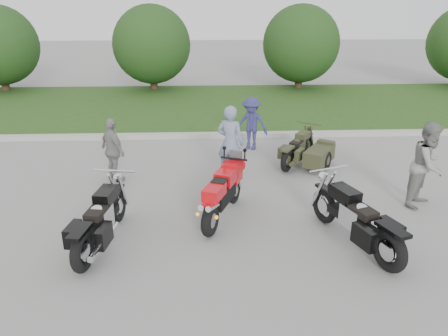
{
  "coord_description": "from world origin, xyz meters",
  "views": [
    {
      "loc": [
        -0.57,
        -7.59,
        4.29
      ],
      "look_at": [
        -0.18,
        1.25,
        0.8
      ],
      "focal_mm": 35.0,
      "sensor_mm": 36.0,
      "label": 1
    }
  ],
  "objects_px": {
    "cruiser_left": "(100,223)",
    "person_grey": "(428,165)",
    "person_stripe": "(230,143)",
    "person_denim": "(251,124)",
    "sportbike_red": "(222,192)",
    "cruiser_sidecar": "(310,153)",
    "cruiser_right": "(358,222)",
    "person_back": "(113,150)"
  },
  "relations": [
    {
      "from": "person_grey",
      "to": "cruiser_sidecar",
      "type": "bearing_deg",
      "value": 85.49
    },
    {
      "from": "sportbike_red",
      "to": "cruiser_left",
      "type": "relative_size",
      "value": 0.84
    },
    {
      "from": "sportbike_red",
      "to": "person_grey",
      "type": "relative_size",
      "value": 1.1
    },
    {
      "from": "sportbike_red",
      "to": "person_denim",
      "type": "distance_m",
      "value": 4.51
    },
    {
      "from": "person_stripe",
      "to": "person_denim",
      "type": "distance_m",
      "value": 2.38
    },
    {
      "from": "cruiser_left",
      "to": "person_back",
      "type": "distance_m",
      "value": 3.11
    },
    {
      "from": "cruiser_left",
      "to": "person_stripe",
      "type": "distance_m",
      "value": 4.02
    },
    {
      "from": "cruiser_left",
      "to": "cruiser_right",
      "type": "bearing_deg",
      "value": 6.36
    },
    {
      "from": "person_grey",
      "to": "person_denim",
      "type": "xyz_separation_m",
      "value": [
        -3.38,
        3.91,
        -0.15
      ]
    },
    {
      "from": "cruiser_sidecar",
      "to": "person_stripe",
      "type": "relative_size",
      "value": 1.04
    },
    {
      "from": "cruiser_right",
      "to": "person_denim",
      "type": "xyz_separation_m",
      "value": [
        -1.37,
        5.56,
        0.28
      ]
    },
    {
      "from": "sportbike_red",
      "to": "person_denim",
      "type": "xyz_separation_m",
      "value": [
        1.03,
        4.38,
        0.19
      ]
    },
    {
      "from": "cruiser_left",
      "to": "person_grey",
      "type": "height_order",
      "value": "person_grey"
    },
    {
      "from": "sportbike_red",
      "to": "cruiser_left",
      "type": "bearing_deg",
      "value": -135.37
    },
    {
      "from": "cruiser_left",
      "to": "cruiser_right",
      "type": "relative_size",
      "value": 0.99
    },
    {
      "from": "cruiser_right",
      "to": "person_denim",
      "type": "height_order",
      "value": "person_denim"
    },
    {
      "from": "cruiser_left",
      "to": "cruiser_sidecar",
      "type": "xyz_separation_m",
      "value": [
        4.72,
        3.83,
        -0.1
      ]
    },
    {
      "from": "cruiser_sidecar",
      "to": "person_grey",
      "type": "relative_size",
      "value": 1.04
    },
    {
      "from": "cruiser_right",
      "to": "person_grey",
      "type": "bearing_deg",
      "value": 19.22
    },
    {
      "from": "sportbike_red",
      "to": "cruiser_right",
      "type": "height_order",
      "value": "sportbike_red"
    },
    {
      "from": "cruiser_left",
      "to": "person_grey",
      "type": "bearing_deg",
      "value": 21.22
    },
    {
      "from": "sportbike_red",
      "to": "person_grey",
      "type": "bearing_deg",
      "value": 27.89
    },
    {
      "from": "person_stripe",
      "to": "person_denim",
      "type": "bearing_deg",
      "value": -84.71
    },
    {
      "from": "person_denim",
      "to": "person_back",
      "type": "height_order",
      "value": "person_back"
    },
    {
      "from": "cruiser_left",
      "to": "person_back",
      "type": "xyz_separation_m",
      "value": [
        -0.32,
        3.08,
        0.32
      ]
    },
    {
      "from": "cruiser_left",
      "to": "person_grey",
      "type": "relative_size",
      "value": 1.31
    },
    {
      "from": "person_grey",
      "to": "sportbike_red",
      "type": "bearing_deg",
      "value": 142.5
    },
    {
      "from": "person_stripe",
      "to": "person_back",
      "type": "xyz_separation_m",
      "value": [
        -2.86,
        -0.0,
        -0.14
      ]
    },
    {
      "from": "cruiser_left",
      "to": "cruiser_sidecar",
      "type": "bearing_deg",
      "value": 48.2
    },
    {
      "from": "cruiser_right",
      "to": "person_denim",
      "type": "relative_size",
      "value": 1.57
    },
    {
      "from": "cruiser_sidecar",
      "to": "person_stripe",
      "type": "bearing_deg",
      "value": -127.84
    },
    {
      "from": "cruiser_sidecar",
      "to": "person_grey",
      "type": "distance_m",
      "value": 3.15
    },
    {
      "from": "cruiser_left",
      "to": "cruiser_right",
      "type": "height_order",
      "value": "cruiser_right"
    },
    {
      "from": "cruiser_left",
      "to": "person_denim",
      "type": "distance_m",
      "value": 6.28
    },
    {
      "from": "cruiser_left",
      "to": "cruiser_right",
      "type": "xyz_separation_m",
      "value": [
        4.66,
        -0.22,
        0.02
      ]
    },
    {
      "from": "cruiser_right",
      "to": "person_grey",
      "type": "xyz_separation_m",
      "value": [
        2.01,
        1.66,
        0.43
      ]
    },
    {
      "from": "cruiser_left",
      "to": "sportbike_red",
      "type": "bearing_deg",
      "value": 32.02
    },
    {
      "from": "person_back",
      "to": "sportbike_red",
      "type": "bearing_deg",
      "value": -170.7
    },
    {
      "from": "cruiser_right",
      "to": "person_back",
      "type": "bearing_deg",
      "value": 126.16
    },
    {
      "from": "person_denim",
      "to": "cruiser_sidecar",
      "type": "bearing_deg",
      "value": -23.41
    },
    {
      "from": "sportbike_red",
      "to": "cruiser_left",
      "type": "distance_m",
      "value": 2.46
    },
    {
      "from": "person_back",
      "to": "person_denim",
      "type": "bearing_deg",
      "value": -99.15
    }
  ]
}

